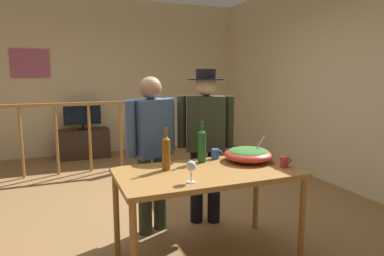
% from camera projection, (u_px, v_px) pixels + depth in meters
% --- Properties ---
extents(ground_plane, '(8.77, 8.77, 0.00)m').
position_uv_depth(ground_plane, '(156.00, 217.00, 3.76)').
color(ground_plane, olive).
extents(back_wall, '(5.30, 0.10, 2.89)m').
position_uv_depth(back_wall, '(107.00, 77.00, 6.62)').
color(back_wall, beige).
rests_on(back_wall, ground_plane).
extents(side_wall_right, '(0.10, 5.06, 2.89)m').
position_uv_depth(side_wall_right, '(300.00, 79.00, 5.41)').
color(side_wall_right, beige).
rests_on(side_wall_right, ground_plane).
extents(framed_picture, '(0.64, 0.03, 0.50)m').
position_uv_depth(framed_picture, '(30.00, 63.00, 6.04)').
color(framed_picture, '#AE5070').
extents(stair_railing, '(2.98, 0.10, 1.14)m').
position_uv_depth(stair_railing, '(88.00, 128.00, 5.36)').
color(stair_railing, '#9E6B33').
rests_on(stair_railing, ground_plane).
extents(tv_console, '(0.90, 0.40, 0.52)m').
position_uv_depth(tv_console, '(84.00, 144.00, 6.31)').
color(tv_console, '#38281E').
rests_on(tv_console, ground_plane).
extents(flat_screen_tv, '(0.64, 0.12, 0.46)m').
position_uv_depth(flat_screen_tv, '(82.00, 115.00, 6.19)').
color(flat_screen_tv, black).
rests_on(flat_screen_tv, tv_console).
extents(serving_table, '(1.45, 0.77, 0.77)m').
position_uv_depth(serving_table, '(207.00, 179.00, 2.81)').
color(serving_table, '#9E6B33').
rests_on(serving_table, ground_plane).
extents(salad_bowl, '(0.43, 0.43, 0.22)m').
position_uv_depth(salad_bowl, '(248.00, 154.00, 3.08)').
color(salad_bowl, '#CC3D2D').
rests_on(salad_bowl, serving_table).
extents(wine_glass, '(0.07, 0.07, 0.16)m').
position_uv_depth(wine_glass, '(191.00, 167.00, 2.48)').
color(wine_glass, silver).
rests_on(wine_glass, serving_table).
extents(wine_bottle_amber, '(0.07, 0.07, 0.35)m').
position_uv_depth(wine_bottle_amber, '(166.00, 152.00, 2.79)').
color(wine_bottle_amber, brown).
rests_on(wine_bottle_amber, serving_table).
extents(wine_bottle_green, '(0.07, 0.07, 0.36)m').
position_uv_depth(wine_bottle_green, '(202.00, 145.00, 3.03)').
color(wine_bottle_green, '#1E5628').
rests_on(wine_bottle_green, serving_table).
extents(mug_red, '(0.11, 0.07, 0.09)m').
position_uv_depth(mug_red, '(285.00, 162.00, 2.89)').
color(mug_red, '#B7332D').
rests_on(mug_red, serving_table).
extents(mug_blue, '(0.11, 0.07, 0.09)m').
position_uv_depth(mug_blue, '(216.00, 154.00, 3.16)').
color(mug_blue, '#3866B2').
rests_on(mug_blue, serving_table).
extents(person_standing_left, '(0.52, 0.33, 1.51)m').
position_uv_depth(person_standing_left, '(152.00, 144.00, 3.30)').
color(person_standing_left, '#2D3323').
rests_on(person_standing_left, ground_plane).
extents(person_standing_right, '(0.54, 0.36, 1.58)m').
position_uv_depth(person_standing_right, '(206.00, 134.00, 3.49)').
color(person_standing_right, black).
rests_on(person_standing_right, ground_plane).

